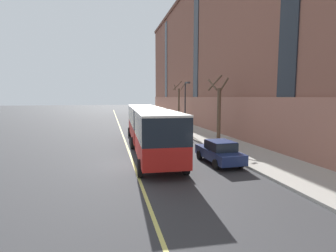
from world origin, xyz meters
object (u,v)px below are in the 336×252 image
Objects in this scene: parked_car_white_2 at (152,119)px; parked_car_darkgray_1 at (176,130)px; parked_car_navy_3 at (219,152)px; city_bus at (148,125)px; street_lamp at (186,101)px; street_tree_far_uptown at (179,104)px; street_tree_mid_block at (219,109)px; parked_car_green_4 at (160,122)px.

parked_car_darkgray_1 is at bearing -89.58° from parked_car_white_2.
city_bus is at bearing 122.87° from parked_car_navy_3.
city_bus is 10.13m from street_lamp.
street_lamp reaches higher than city_bus.
street_tree_far_uptown is at bearing 81.56° from parked_car_navy_3.
parked_car_white_2 is 13.81m from street_lamp.
street_tree_mid_block reaches higher than parked_car_white_2.
parked_car_darkgray_1 is 15.79m from parked_car_white_2.
street_tree_far_uptown reaches higher than parked_car_green_4.
city_bus is at bearing -164.26° from street_tree_mid_block.
parked_car_green_4 is (-0.02, 9.36, -0.00)m from parked_car_darkgray_1.
parked_car_darkgray_1 is at bearing 89.57° from parked_car_navy_3.
street_tree_mid_block is 6.31m from street_lamp.
city_bus is at bearing -104.68° from parked_car_green_4.
parked_car_green_4 is (0.07, 21.03, 0.00)m from parked_car_navy_3.
street_tree_mid_block is 1.07× the size of street_lamp.
street_tree_far_uptown reaches higher than parked_car_darkgray_1.
street_lamp reaches higher than parked_car_green_4.
parked_car_navy_3 is (-0.09, -11.66, -0.00)m from parked_car_darkgray_1.
parked_car_darkgray_1 is at bearing 132.53° from street_tree_mid_block.
street_tree_mid_block reaches higher than city_bus.
parked_car_white_2 is at bearing 90.42° from parked_car_darkgray_1.
street_tree_far_uptown reaches higher than city_bus.
street_lamp is (1.87, 14.13, 3.13)m from parked_car_navy_3.
city_bus reaches higher than parked_car_white_2.
city_bus is 4.20× the size of parked_car_navy_3.
parked_car_white_2 is 0.71× the size of street_tree_far_uptown.
parked_car_darkgray_1 is at bearing -106.26° from street_tree_far_uptown.
street_lamp reaches higher than parked_car_navy_3.
parked_car_navy_3 is 0.68× the size of street_tree_mid_block.
parked_car_navy_3 is at bearing -90.43° from parked_car_darkgray_1.
street_tree_mid_block is 0.96× the size of street_tree_far_uptown.
parked_car_darkgray_1 is at bearing 55.05° from city_bus.
parked_car_white_2 and parked_car_navy_3 have the same top height.
city_bus is at bearing -113.09° from street_tree_far_uptown.
city_bus reaches higher than parked_car_darkgray_1.
parked_car_white_2 is at bearing 90.06° from parked_car_navy_3.
parked_car_darkgray_1 and parked_car_white_2 have the same top height.
city_bus is 3.08× the size of street_lamp.
street_tree_far_uptown reaches higher than street_lamp.
parked_car_navy_3 is (0.03, -27.45, -0.00)m from parked_car_white_2.
parked_car_green_4 is at bearing 89.82° from parked_car_navy_3.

